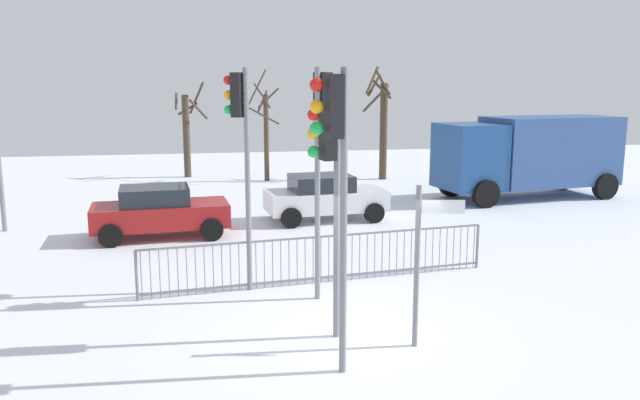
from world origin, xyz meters
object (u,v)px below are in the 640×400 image
object	(u,v)px
car_red_near	(159,211)
bare_tree_left	(266,131)
traffic_light_foreground_left	(322,132)
direction_sign_post	(421,257)
car_white_trailing	(325,197)
traffic_light_foreground_right	(335,154)
traffic_light_rear_left	(329,166)
delivery_truck	(529,153)
bare_tree_right	(382,124)
traffic_light_rear_right	(241,130)
bare_tree_centre	(187,131)

from	to	relation	value
car_red_near	bare_tree_left	bearing A→B (deg)	63.09
traffic_light_foreground_left	direction_sign_post	bearing A→B (deg)	-16.28
car_red_near	car_white_trailing	size ratio (longest dim) A/B	1.00
traffic_light_foreground_right	car_red_near	distance (m)	10.20
traffic_light_rear_left	car_white_trailing	world-z (taller)	traffic_light_rear_left
traffic_light_foreground_left	car_red_near	size ratio (longest dim) A/B	1.19
bare_tree_left	delivery_truck	bearing A→B (deg)	-32.91
traffic_light_foreground_right	bare_tree_right	bearing A→B (deg)	-26.88
traffic_light_foreground_left	direction_sign_post	size ratio (longest dim) A/B	1.70
delivery_truck	car_red_near	bearing A→B (deg)	8.12
car_white_trailing	bare_tree_right	distance (m)	9.39
car_white_trailing	bare_tree_right	xyz separation A→B (m)	(4.24, 8.19, 1.75)
car_red_near	direction_sign_post	bearing A→B (deg)	-65.95
traffic_light_rear_right	bare_tree_centre	size ratio (longest dim) A/B	1.05
delivery_truck	bare_tree_centre	xyz separation A→B (m)	(-12.98, 7.95, 0.41)
bare_tree_centre	car_white_trailing	bearing A→B (deg)	-66.55
traffic_light_rear_right	bare_tree_centre	distance (m)	17.07
car_red_near	car_white_trailing	distance (m)	5.27
car_white_trailing	traffic_light_foreground_right	bearing A→B (deg)	-105.54
traffic_light_rear_left	bare_tree_left	size ratio (longest dim) A/B	0.83
traffic_light_foreground_left	traffic_light_foreground_right	size ratio (longest dim) A/B	1.02
traffic_light_rear_right	direction_sign_post	size ratio (longest dim) A/B	1.70
car_white_trailing	bare_tree_left	distance (m)	8.85
direction_sign_post	bare_tree_right	distance (m)	18.79
traffic_light_foreground_left	delivery_truck	size ratio (longest dim) A/B	0.64
bare_tree_centre	car_red_near	bearing A→B (deg)	-92.62
traffic_light_rear_left	traffic_light_rear_right	distance (m)	3.20
car_white_trailing	bare_tree_right	world-z (taller)	bare_tree_right
car_red_near	delivery_truck	distance (m)	14.11
car_red_near	bare_tree_right	size ratio (longest dim) A/B	0.77
traffic_light_rear_right	traffic_light_rear_left	bearing A→B (deg)	-120.79
car_red_near	bare_tree_right	bearing A→B (deg)	40.77
car_white_trailing	bare_tree_right	bearing A→B (deg)	57.13
traffic_light_rear_right	traffic_light_foreground_left	bearing A→B (deg)	-81.92
traffic_light_rear_left	direction_sign_post	distance (m)	2.14
traffic_light_rear_left	bare_tree_centre	xyz separation A→B (m)	(-2.82, 19.86, -0.87)
traffic_light_foreground_left	bare_tree_left	bearing A→B (deg)	139.41
car_white_trailing	delivery_truck	xyz separation A→B (m)	(8.44, 2.52, 0.97)
traffic_light_rear_left	direction_sign_post	xyz separation A→B (m)	(1.43, -0.62, -1.46)
traffic_light_rear_left	bare_tree_centre	world-z (taller)	bare_tree_centre
direction_sign_post	car_white_trailing	distance (m)	10.05
traffic_light_rear_left	delivery_truck	xyz separation A→B (m)	(10.16, 11.91, -1.27)
direction_sign_post	bare_tree_left	xyz separation A→B (m)	(-0.76, 18.68, 0.71)
bare_tree_left	traffic_light_foreground_right	bearing A→B (deg)	-92.51
car_white_trailing	delivery_truck	size ratio (longest dim) A/B	0.54
bare_tree_centre	bare_tree_right	size ratio (longest dim) A/B	0.87
direction_sign_post	car_red_near	bearing A→B (deg)	131.53
traffic_light_foreground_left	bare_tree_right	size ratio (longest dim) A/B	0.91
traffic_light_foreground_right	bare_tree_left	xyz separation A→B (m)	(0.85, 19.40, -1.10)
car_red_near	bare_tree_right	distance (m)	13.49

